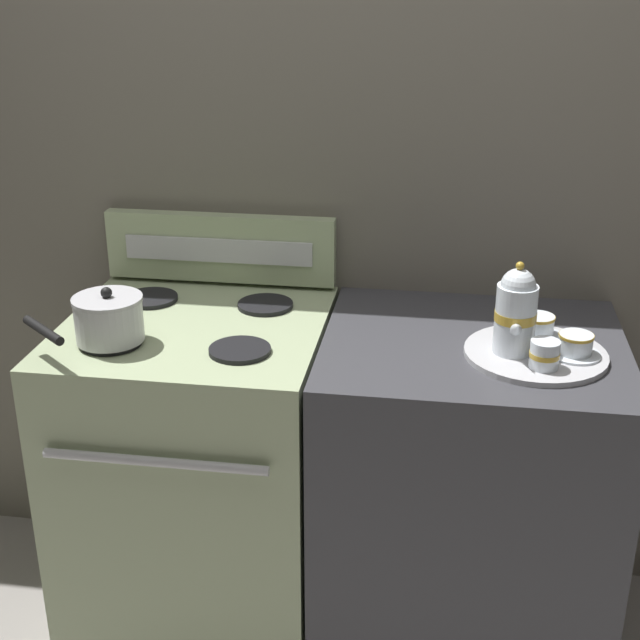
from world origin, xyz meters
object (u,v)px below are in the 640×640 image
at_px(saucepan, 107,319).
at_px(teacup_left, 575,345).
at_px(creamer_jug, 545,354).
at_px(teapot, 516,311).
at_px(stove, 201,474).
at_px(serving_tray, 535,354).
at_px(teacup_right, 538,326).

xyz_separation_m(saucepan, teacup_left, (1.13, 0.08, -0.03)).
bearing_deg(creamer_jug, teapot, 130.71).
relative_size(stove, creamer_jug, 13.27).
relative_size(serving_tray, teapot, 1.50).
bearing_deg(teacup_left, serving_tray, 174.24).
bearing_deg(teacup_right, stove, -178.16).
relative_size(saucepan, creamer_jug, 3.99).
xyz_separation_m(stove, serving_tray, (0.87, -0.07, 0.46)).
xyz_separation_m(saucepan, serving_tray, (1.04, 0.09, -0.06)).
distance_m(saucepan, serving_tray, 1.04).
height_order(saucepan, teacup_right, saucepan).
relative_size(saucepan, teapot, 1.23).
height_order(saucepan, teacup_left, saucepan).
height_order(stove, serving_tray, serving_tray).
relative_size(teacup_left, teacup_right, 1.00).
bearing_deg(teacup_right, teapot, -121.47).
xyz_separation_m(teacup_right, creamer_jug, (0.00, -0.18, 0.01)).
bearing_deg(creamer_jug, serving_tray, 96.88).
bearing_deg(serving_tray, teacup_right, 84.66).
bearing_deg(stove, teacup_left, -4.45).
distance_m(teacup_right, creamer_jug, 0.18).
xyz_separation_m(saucepan, creamer_jug, (1.05, -0.00, -0.02)).
distance_m(teapot, teacup_left, 0.16).
bearing_deg(serving_tray, saucepan, -175.19).
height_order(stove, creamer_jug, creamer_jug).
height_order(serving_tray, teacup_right, teacup_right).
xyz_separation_m(stove, creamer_jug, (0.88, -0.15, 0.50)).
bearing_deg(teacup_right, creamer_jug, -89.41).
distance_m(serving_tray, teapot, 0.13).
bearing_deg(serving_tray, teapot, -168.50).
bearing_deg(teapot, saucepan, -175.58).
distance_m(serving_tray, teacup_left, 0.10).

